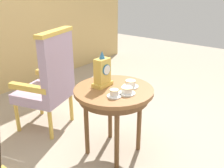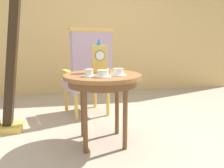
# 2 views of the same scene
# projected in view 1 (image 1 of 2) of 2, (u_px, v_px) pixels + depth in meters

# --- Properties ---
(ground_plane) EXTENTS (10.00, 10.00, 0.00)m
(ground_plane) POSITION_uv_depth(u_px,v_px,m) (113.00, 151.00, 2.61)
(ground_plane) COLOR tan
(side_table) EXTENTS (0.73, 0.73, 0.68)m
(side_table) POSITION_uv_depth(u_px,v_px,m) (113.00, 97.00, 2.39)
(side_table) COLOR brown
(side_table) RESTS_ON ground
(teacup_left) EXTENTS (0.13, 0.13, 0.07)m
(teacup_left) POSITION_uv_depth(u_px,v_px,m) (114.00, 94.00, 2.18)
(teacup_left) COLOR white
(teacup_left) RESTS_ON side_table
(teacup_right) EXTENTS (0.15, 0.15, 0.06)m
(teacup_right) POSITION_uv_depth(u_px,v_px,m) (127.00, 91.00, 2.24)
(teacup_right) COLOR white
(teacup_right) RESTS_ON side_table
(teacup_center) EXTENTS (0.15, 0.15, 0.06)m
(teacup_center) POSITION_uv_depth(u_px,v_px,m) (130.00, 84.00, 2.38)
(teacup_center) COLOR white
(teacup_center) RESTS_ON side_table
(mantel_clock) EXTENTS (0.19, 0.11, 0.34)m
(mantel_clock) POSITION_uv_depth(u_px,v_px,m) (102.00, 72.00, 2.37)
(mantel_clock) COLOR gold
(mantel_clock) RESTS_ON side_table
(armchair) EXTENTS (0.67, 0.66, 1.14)m
(armchair) POSITION_uv_depth(u_px,v_px,m) (50.00, 80.00, 2.82)
(armchair) COLOR #B299B7
(armchair) RESTS_ON ground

